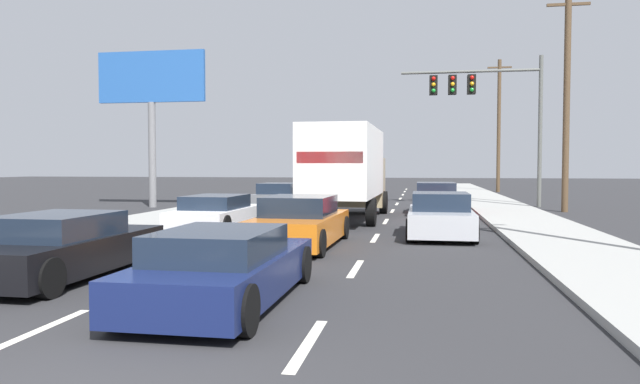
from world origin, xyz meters
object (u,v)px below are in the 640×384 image
object	(u,v)px
utility_pole_mid	(567,99)
utility_pole_far	(499,124)
car_navy	(224,268)
car_white	(217,214)
car_silver	(440,216)
car_black	(63,247)
box_truck	(347,167)
car_orange	(300,223)
car_red	(436,199)
roadside_billboard	(151,92)
traffic_signal_mast	(477,95)
car_gray	(280,198)

from	to	relation	value
utility_pole_mid	utility_pole_far	distance (m)	19.85
car_navy	utility_pole_mid	xyz separation A→B (m)	(9.13, 19.00, 4.44)
car_white	car_silver	bearing A→B (deg)	-2.79
car_black	utility_pole_far	distance (m)	39.65
car_silver	car_black	bearing A→B (deg)	-133.18
car_white	car_silver	world-z (taller)	car_silver
box_truck	car_navy	bearing A→B (deg)	-90.59
car_white	car_orange	distance (m)	4.51
car_navy	car_red	world-z (taller)	car_red
car_black	car_red	bearing A→B (deg)	65.49
car_navy	roadside_billboard	size ratio (longest dim) A/B	0.58
car_red	traffic_signal_mast	world-z (taller)	traffic_signal_mast
car_white	car_red	distance (m)	10.42
roadside_billboard	car_silver	bearing A→B (deg)	-35.59
car_orange	car_red	world-z (taller)	car_red
car_orange	utility_pole_mid	size ratio (longest dim) A/B	0.47
car_orange	utility_pole_mid	world-z (taller)	utility_pole_mid
roadside_billboard	car_gray	bearing A→B (deg)	-12.50
car_navy	car_silver	bearing A→B (deg)	69.11
car_black	utility_pole_mid	xyz separation A→B (m)	(12.74, 17.53, 4.42)
car_navy	car_red	distance (m)	17.41
car_gray	car_white	distance (m)	7.87
car_silver	roadside_billboard	world-z (taller)	roadside_billboard
car_white	car_black	xyz separation A→B (m)	(-0.14, -7.83, 0.02)
car_black	utility_pole_mid	world-z (taller)	utility_pole_mid
box_truck	car_red	size ratio (longest dim) A/B	1.95
car_black	utility_pole_mid	size ratio (longest dim) A/B	0.46
car_red	roadside_billboard	distance (m)	14.64
car_gray	utility_pole_far	size ratio (longest dim) A/B	0.40
car_black	roadside_billboard	xyz separation A→B (m)	(-6.55, 17.21, 5.08)
car_black	box_truck	bearing A→B (deg)	72.70
car_white	utility_pole_far	world-z (taller)	utility_pole_far
car_white	car_silver	xyz separation A→B (m)	(6.89, -0.34, 0.05)
box_truck	utility_pole_far	size ratio (longest dim) A/B	0.80
traffic_signal_mast	car_red	bearing A→B (deg)	-112.62
utility_pole_far	car_black	bearing A→B (deg)	-108.31
car_red	car_silver	xyz separation A→B (m)	(-0.07, -8.09, -0.03)
car_white	box_truck	xyz separation A→B (m)	(3.61, 4.21, 1.45)
box_truck	car_silver	bearing A→B (deg)	-54.17
traffic_signal_mast	utility_pole_mid	xyz separation A→B (m)	(3.54, -3.08, -0.59)
car_gray	car_navy	size ratio (longest dim) A/B	0.93
utility_pole_mid	car_gray	bearing A→B (deg)	-171.68
utility_pole_far	roadside_billboard	distance (m)	27.65
car_gray	utility_pole_mid	bearing A→B (deg)	8.32
utility_pole_far	car_silver	bearing A→B (deg)	-100.12
car_gray	utility_pole_mid	distance (m)	13.36
car_gray	car_navy	xyz separation A→B (m)	(3.36, -17.18, -0.05)
car_red	utility_pole_far	world-z (taller)	utility_pole_far
car_gray	car_silver	size ratio (longest dim) A/B	0.96
car_gray	traffic_signal_mast	distance (m)	11.36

